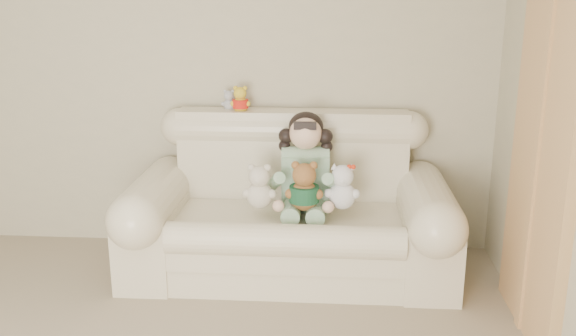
{
  "coord_description": "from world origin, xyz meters",
  "views": [
    {
      "loc": [
        1.13,
        -1.85,
        1.8
      ],
      "look_at": [
        0.86,
        1.9,
        0.75
      ],
      "focal_mm": 39.43,
      "sensor_mm": 36.0,
      "label": 1
    }
  ],
  "objects_px": {
    "seated_child": "(305,161)",
    "cream_teddy": "(260,182)",
    "sofa": "(289,199)",
    "brown_teddy": "(304,181)",
    "white_cat": "(342,182)"
  },
  "relations": [
    {
      "from": "sofa",
      "to": "brown_teddy",
      "type": "height_order",
      "value": "sofa"
    },
    {
      "from": "brown_teddy",
      "to": "cream_teddy",
      "type": "relative_size",
      "value": 1.09
    },
    {
      "from": "brown_teddy",
      "to": "white_cat",
      "type": "distance_m",
      "value": 0.24
    },
    {
      "from": "seated_child",
      "to": "white_cat",
      "type": "bearing_deg",
      "value": -41.9
    },
    {
      "from": "seated_child",
      "to": "cream_teddy",
      "type": "distance_m",
      "value": 0.36
    },
    {
      "from": "sofa",
      "to": "brown_teddy",
      "type": "xyz_separation_m",
      "value": [
        0.1,
        -0.16,
        0.17
      ]
    },
    {
      "from": "brown_teddy",
      "to": "white_cat",
      "type": "height_order",
      "value": "brown_teddy"
    },
    {
      "from": "brown_teddy",
      "to": "white_cat",
      "type": "xyz_separation_m",
      "value": [
        0.23,
        0.04,
        -0.01
      ]
    },
    {
      "from": "white_cat",
      "to": "cream_teddy",
      "type": "height_order",
      "value": "white_cat"
    },
    {
      "from": "sofa",
      "to": "seated_child",
      "type": "xyz_separation_m",
      "value": [
        0.1,
        0.08,
        0.23
      ]
    },
    {
      "from": "sofa",
      "to": "seated_child",
      "type": "relative_size",
      "value": 3.21
    },
    {
      "from": "sofa",
      "to": "seated_child",
      "type": "height_order",
      "value": "seated_child"
    },
    {
      "from": "seated_child",
      "to": "sofa",
      "type": "bearing_deg",
      "value": -143.95
    },
    {
      "from": "brown_teddy",
      "to": "cream_teddy",
      "type": "xyz_separation_m",
      "value": [
        -0.28,
        0.02,
        -0.02
      ]
    },
    {
      "from": "brown_teddy",
      "to": "white_cat",
      "type": "bearing_deg",
      "value": 11.86
    }
  ]
}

